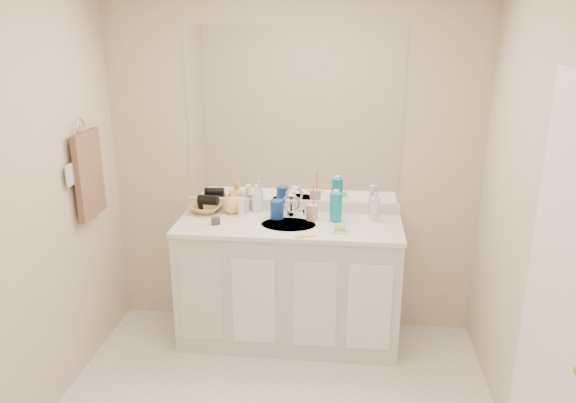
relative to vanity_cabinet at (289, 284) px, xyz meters
The scene contains 28 objects.
wall_back 0.82m from the vanity_cabinet, 90.00° to the left, with size 2.60×0.02×2.40m, color beige.
wall_left 1.83m from the vanity_cabinet, 141.75° to the right, with size 0.02×2.60×2.40m, color beige.
wall_right 1.83m from the vanity_cabinet, 38.25° to the right, with size 0.02×2.60×2.40m, color beige.
vanity_cabinet is the anchor object (origin of this frame).
countertop 0.44m from the vanity_cabinet, ahead, with size 1.52×0.57×0.03m, color white.
backsplash 0.56m from the vanity_cabinet, 90.00° to the left, with size 1.52×0.03×0.08m, color silver.
sink_basin 0.44m from the vanity_cabinet, 90.00° to the right, with size 0.37×0.37×0.02m, color #B4B19D.
faucet 0.53m from the vanity_cabinet, 90.00° to the left, with size 0.02×0.02×0.11m, color silver.
mirror 1.17m from the vanity_cabinet, 90.00° to the left, with size 1.48×0.01×1.20m, color white.
blue_mug 0.54m from the vanity_cabinet, 134.44° to the left, with size 0.09×0.09×0.13m, color navy.
tan_cup 0.54m from the vanity_cabinet, 30.38° to the left, with size 0.08×0.08×0.11m, color #CFAF92.
toothbrush 0.63m from the vanity_cabinet, 28.79° to the left, with size 0.01×0.01×0.20m, color #DF3A89.
mouthwash_bottle 0.64m from the vanity_cabinet, 14.47° to the left, with size 0.08×0.08×0.20m, color #0D8EA0.
clear_pump_bottle 0.80m from the vanity_cabinet, 11.63° to the left, with size 0.06×0.06×0.17m, color white.
soap_dish 0.59m from the vanity_cabinet, 20.56° to the right, with size 0.11×0.09×0.01m, color white.
green_soap 0.61m from the vanity_cabinet, 20.56° to the right, with size 0.07×0.05×0.03m, color #9FD133.
orange_comb 0.53m from the vanity_cabinet, 61.21° to the right, with size 0.13×0.03×0.01m, color #FFA81A.
dark_jar 0.68m from the vanity_cabinet, behind, with size 0.06×0.06×0.04m, color #37363D.
extra_white_bottle 0.64m from the vanity_cabinet, 163.02° to the left, with size 0.04×0.04×0.14m, color white.
soap_bottle_white 0.65m from the vanity_cabinet, 138.75° to the left, with size 0.08×0.08×0.20m, color white.
soap_bottle_cream 0.66m from the vanity_cabinet, 149.59° to the left, with size 0.07×0.07×0.15m, color beige.
soap_bottle_yellow 0.71m from the vanity_cabinet, 157.54° to the left, with size 0.14×0.14×0.17m, color #FEC163.
wicker_basket 0.80m from the vanity_cabinet, 164.71° to the left, with size 0.23×0.23×0.06m, color tan.
hair_dryer 0.82m from the vanity_cabinet, 164.22° to the left, with size 0.07×0.07×0.14m, color black.
towel_ring 1.71m from the vanity_cabinet, 168.86° to the right, with size 0.11×0.11×0.01m, color silver.
hand_towel 1.52m from the vanity_cabinet, 168.69° to the right, with size 0.04×0.32×0.55m, color brown.
switch_plate 1.61m from the vanity_cabinet, 160.52° to the right, with size 0.01×0.09×0.13m, color silver.
door 1.94m from the vanity_cabinet, 45.81° to the right, with size 0.02×0.82×2.00m, color white.
Camera 1 is at (0.38, -2.50, 2.18)m, focal length 35.00 mm.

